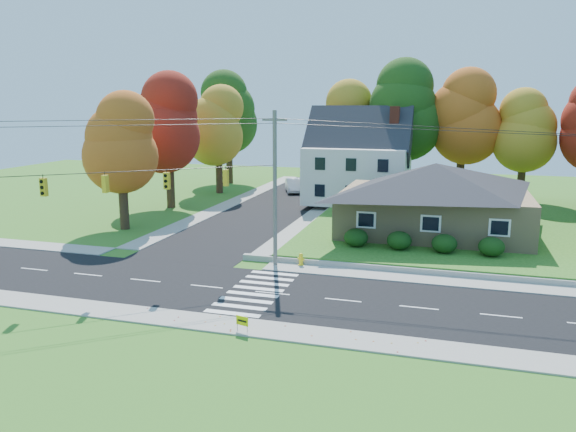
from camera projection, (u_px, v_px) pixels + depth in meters
The scene contains 21 objects.
ground at pixel (272, 293), 31.30m from camera, with size 120.00×120.00×0.00m, color #3D7923.
road_main at pixel (272, 293), 31.30m from camera, with size 90.00×8.00×0.02m, color black.
road_cross at pixel (277, 205), 57.96m from camera, with size 8.00×44.00×0.02m, color black.
sidewalk_north at pixel (297, 268), 35.99m from camera, with size 90.00×2.00×0.08m, color #9C9A90.
sidewalk_south at pixel (240, 326), 26.60m from camera, with size 90.00×2.00×0.08m, color #9C9A90.
lawn at pixel (496, 226), 47.36m from camera, with size 30.00×30.00×0.50m, color #3D7923.
ranch_house at pixel (434, 197), 43.46m from camera, with size 14.60×10.60×5.40m.
colonial_house at pixel (358, 162), 56.69m from camera, with size 10.40×8.40×9.60m.
hedge_row at pixel (422, 242), 38.19m from camera, with size 10.70×1.70×1.27m.
traffic_infrastructure at pixel (277, 199), 31.59m from camera, with size 38.10×10.66×10.00m.
tree_lot_0 at pixel (350, 122), 62.15m from camera, with size 6.72×6.72×12.51m.
tree_lot_1 at pixel (405, 111), 59.28m from camera, with size 7.84×7.84×14.60m.
tree_lot_2 at pixel (464, 117), 58.68m from camera, with size 7.28×7.28×13.56m.
tree_lot_3 at pixel (525, 131), 56.32m from camera, with size 6.16×6.16×11.47m.
tree_west_0 at pixel (120, 144), 45.90m from camera, with size 6.16×6.16×11.47m.
tree_west_1 at pixel (168, 123), 55.31m from camera, with size 7.28×7.28×13.56m.
tree_west_2 at pixel (218, 126), 64.56m from camera, with size 6.72×6.72×12.51m.
tree_west_3 at pixel (228, 113), 72.37m from camera, with size 7.84×7.84×14.60m.
white_car at pixel (294, 185), 66.44m from camera, with size 1.69×4.85×1.60m, color silver.
fire_hydrant at pixel (301, 260), 36.45m from camera, with size 0.50×0.39×0.87m.
yard_sign at pixel (242, 321), 25.79m from camera, with size 0.65×0.21×0.83m.
Camera 1 is at (9.32, -28.34, 10.47)m, focal length 35.00 mm.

